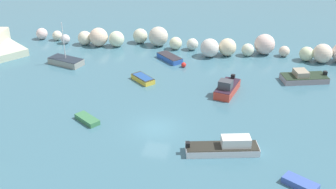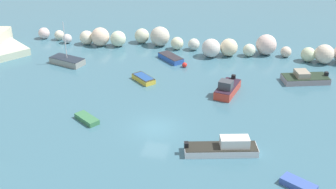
# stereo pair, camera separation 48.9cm
# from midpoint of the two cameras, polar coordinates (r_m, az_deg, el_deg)

# --- Properties ---
(cove_water) EXTENTS (160.00, 160.00, 0.00)m
(cove_water) POSITION_cam_midpoint_polar(r_m,az_deg,el_deg) (39.91, -2.02, -4.61)
(cove_water) COLOR #3D6C7F
(cove_water) RESTS_ON ground
(rock_breakwater) EXTENTS (44.50, 5.60, 2.77)m
(rock_breakwater) POSITION_cam_midpoint_polar(r_m,az_deg,el_deg) (58.17, 4.14, 6.94)
(rock_breakwater) COLOR beige
(rock_breakwater) RESTS_ON ground
(channel_buoy) EXTENTS (0.64, 0.64, 0.64)m
(channel_buoy) POSITION_cam_midpoint_polar(r_m,az_deg,el_deg) (53.14, 1.88, 4.06)
(channel_buoy) COLOR red
(channel_buoy) RESTS_ON cove_water
(moored_boat_0) EXTENTS (2.62, 4.69, 1.84)m
(moored_boat_0) POSITION_cam_midpoint_polar(r_m,az_deg,el_deg) (46.59, 7.74, 0.86)
(moored_boat_0) COLOR #C53C2D
(moored_boat_0) RESTS_ON cove_water
(moored_boat_2) EXTENTS (4.82, 3.08, 5.57)m
(moored_boat_2) POSITION_cam_midpoint_polar(r_m,az_deg,el_deg) (55.59, -13.96, 4.42)
(moored_boat_2) COLOR gray
(moored_boat_2) RESTS_ON cove_water
(moored_boat_4) EXTENTS (2.95, 2.48, 0.47)m
(moored_boat_4) POSITION_cam_midpoint_polar(r_m,az_deg,el_deg) (41.68, -11.26, -3.33)
(moored_boat_4) COLOR #3B7C4E
(moored_boat_4) RESTS_ON cove_water
(moored_boat_5) EXTENTS (2.87, 2.31, 0.53)m
(moored_boat_5) POSITION_cam_midpoint_polar(r_m,az_deg,el_deg) (34.13, 17.16, -11.50)
(moored_boat_5) COLOR #3C5AB1
(moored_boat_5) RESTS_ON cove_water
(moored_boat_6) EXTENTS (5.72, 3.85, 1.39)m
(moored_boat_6) POSITION_cam_midpoint_polar(r_m,az_deg,el_deg) (51.59, 17.72, 2.23)
(moored_boat_6) COLOR gray
(moored_boat_6) RESTS_ON cove_water
(moored_boat_7) EXTENTS (6.49, 3.22, 1.55)m
(moored_boat_7) POSITION_cam_midpoint_polar(r_m,az_deg,el_deg) (36.49, 7.44, -7.13)
(moored_boat_7) COLOR silver
(moored_boat_7) RESTS_ON cove_water
(moored_boat_8) EXTENTS (3.24, 3.04, 0.62)m
(moored_boat_8) POSITION_cam_midpoint_polar(r_m,az_deg,el_deg) (49.32, -3.71, 2.16)
(moored_boat_8) COLOR gold
(moored_boat_8) RESTS_ON cove_water
(moored_boat_9) EXTENTS (3.91, 3.76, 0.67)m
(moored_boat_9) POSITION_cam_midpoint_polar(r_m,az_deg,el_deg) (55.30, -0.03, 5.01)
(moored_boat_9) COLOR blue
(moored_boat_9) RESTS_ON cove_water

